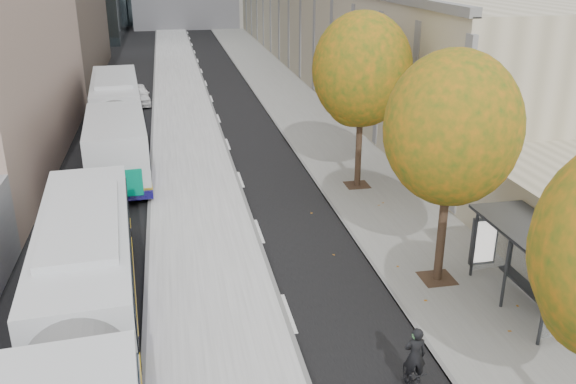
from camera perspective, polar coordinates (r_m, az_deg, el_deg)
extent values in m
cube|color=#A5A5A5|center=(39.90, -9.60, 6.40)|extent=(4.25, 150.00, 0.15)
cube|color=gray|center=(40.87, 1.75, 7.00)|extent=(4.75, 150.00, 0.08)
cube|color=tan|center=(70.83, 5.72, 16.28)|extent=(18.00, 92.00, 8.00)
cube|color=#383A3F|center=(19.39, 21.95, -3.44)|extent=(1.90, 4.40, 0.10)
cylinder|color=#383A3F|center=(18.14, 22.84, -9.91)|extent=(0.10, 0.10, 2.40)
cube|color=silver|center=(20.29, 23.20, -6.39)|extent=(0.04, 4.00, 2.10)
cylinder|color=black|center=(20.42, 14.16, -3.88)|extent=(0.28, 0.28, 3.24)
sphere|color=#1C5013|center=(19.21, 15.12, 5.78)|extent=(4.20, 4.20, 4.20)
cylinder|color=black|center=(28.20, 6.62, 3.86)|extent=(0.28, 0.28, 3.38)
sphere|color=#1C5013|center=(27.32, 6.95, 11.31)|extent=(4.40, 4.40, 4.40)
cube|color=silver|center=(15.80, -18.73, -13.36)|extent=(3.80, 17.93, 2.97)
cube|color=black|center=(15.51, -18.97, -11.70)|extent=(3.81, 17.23, 1.03)
cube|color=silver|center=(35.33, -15.73, 6.42)|extent=(3.92, 18.68, 3.09)
cube|color=black|center=(35.19, -15.82, 7.31)|extent=(3.93, 17.94, 1.07)
cube|color=#007B5A|center=(26.63, -16.86, 0.66)|extent=(1.96, 0.19, 1.19)
imported|color=black|center=(15.92, 11.59, -16.83)|extent=(0.54, 1.54, 0.91)
imported|color=black|center=(15.49, 11.79, -14.73)|extent=(0.59, 0.41, 1.53)
sphere|color=#468049|center=(15.17, 11.95, -12.98)|extent=(0.24, 0.24, 0.24)
imported|color=white|center=(45.87, -13.90, 8.83)|extent=(2.03, 4.25, 1.40)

